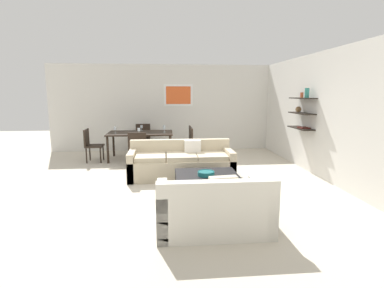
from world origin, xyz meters
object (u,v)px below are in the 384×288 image
(sofa_beige, at_px, (181,164))
(wine_glass_foot, at_px, (139,130))
(coffee_table, at_px, (207,185))
(decorative_bowl, at_px, (206,173))
(dining_chair_left_near, at_px, (91,143))
(wine_glass_head, at_px, (141,127))
(wine_glass_right_far, at_px, (164,127))
(wine_glass_right_near, at_px, (164,128))
(dining_chair_right_far, at_px, (186,139))
(dining_chair_right_near, at_px, (187,142))
(loveseat_white, at_px, (213,209))
(dining_table, at_px, (140,135))
(dining_chair_foot, at_px, (138,147))
(dining_chair_head, at_px, (143,136))
(wine_glass_left_near, at_px, (115,128))

(sofa_beige, xyz_separation_m, wine_glass_foot, (-1.02, 1.44, 0.58))
(coffee_table, height_order, decorative_bowl, decorative_bowl)
(sofa_beige, height_order, dining_chair_left_near, dining_chair_left_near)
(decorative_bowl, relative_size, wine_glass_head, 2.04)
(wine_glass_right_far, xyz_separation_m, wine_glass_head, (-0.66, 0.32, -0.02))
(wine_glass_right_near, bearing_deg, decorative_bowl, -76.60)
(dining_chair_right_far, xyz_separation_m, wine_glass_foot, (-1.28, -0.67, 0.37))
(dining_chair_right_near, distance_m, wine_glass_head, 1.49)
(loveseat_white, height_order, dining_table, loveseat_white)
(wine_glass_right_far, bearing_deg, loveseat_white, -82.06)
(decorative_bowl, height_order, dining_chair_left_near, dining_chair_left_near)
(decorative_bowl, distance_m, dining_chair_left_near, 3.98)
(sofa_beige, xyz_separation_m, dining_table, (-1.02, 1.89, 0.39))
(sofa_beige, relative_size, dining_chair_left_near, 2.55)
(dining_chair_right_near, bearing_deg, wine_glass_foot, -170.34)
(wine_glass_right_near, bearing_deg, wine_glass_head, 139.02)
(decorative_bowl, distance_m, dining_chair_foot, 2.66)
(dining_chair_left_near, bearing_deg, dining_chair_head, 41.63)
(dining_table, height_order, dining_chair_foot, dining_chair_foot)
(sofa_beige, distance_m, dining_chair_head, 2.99)
(dining_table, distance_m, dining_chair_head, 0.93)
(dining_chair_right_near, bearing_deg, dining_chair_right_far, 90.00)
(wine_glass_right_far, bearing_deg, wine_glass_right_near, -90.00)
(wine_glass_right_far, xyz_separation_m, wine_glass_foot, (-0.66, -0.57, -0.00))
(dining_chair_left_near, relative_size, wine_glass_left_near, 4.79)
(dining_chair_right_far, height_order, wine_glass_foot, wine_glass_foot)
(dining_chair_right_far, relative_size, dining_chair_left_near, 1.00)
(decorative_bowl, distance_m, dining_chair_right_far, 3.41)
(sofa_beige, bearing_deg, wine_glass_right_far, 100.15)
(dining_table, distance_m, wine_glass_left_near, 0.70)
(sofa_beige, distance_m, wine_glass_right_far, 2.12)
(dining_chair_foot, xyz_separation_m, dining_chair_right_near, (1.28, 0.69, 0.00))
(wine_glass_right_near, height_order, wine_glass_foot, wine_glass_right_near)
(wine_glass_right_far, distance_m, wine_glass_head, 0.73)
(dining_chair_foot, relative_size, dining_chair_right_far, 1.00)
(dining_chair_foot, distance_m, dining_chair_head, 1.83)
(dining_chair_right_far, distance_m, wine_glass_foot, 1.50)
(coffee_table, bearing_deg, wine_glass_head, 111.50)
(coffee_table, bearing_deg, wine_glass_right_far, 103.02)
(dining_chair_head, bearing_deg, coffee_table, -70.78)
(dining_chair_right_far, height_order, wine_glass_right_near, wine_glass_right_near)
(dining_table, distance_m, wine_glass_right_far, 0.70)
(decorative_bowl, relative_size, wine_glass_right_far, 1.74)
(loveseat_white, relative_size, dining_chair_right_near, 1.70)
(dining_chair_head, xyz_separation_m, wine_glass_foot, (-0.00, -1.36, 0.37))
(wine_glass_right_far, distance_m, wine_glass_foot, 0.87)
(dining_chair_left_near, height_order, wine_glass_head, wine_glass_head)
(dining_chair_head, bearing_deg, dining_chair_left_near, -138.37)
(wine_glass_right_far, height_order, wine_glass_head, wine_glass_right_far)
(decorative_bowl, distance_m, wine_glass_right_near, 3.17)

